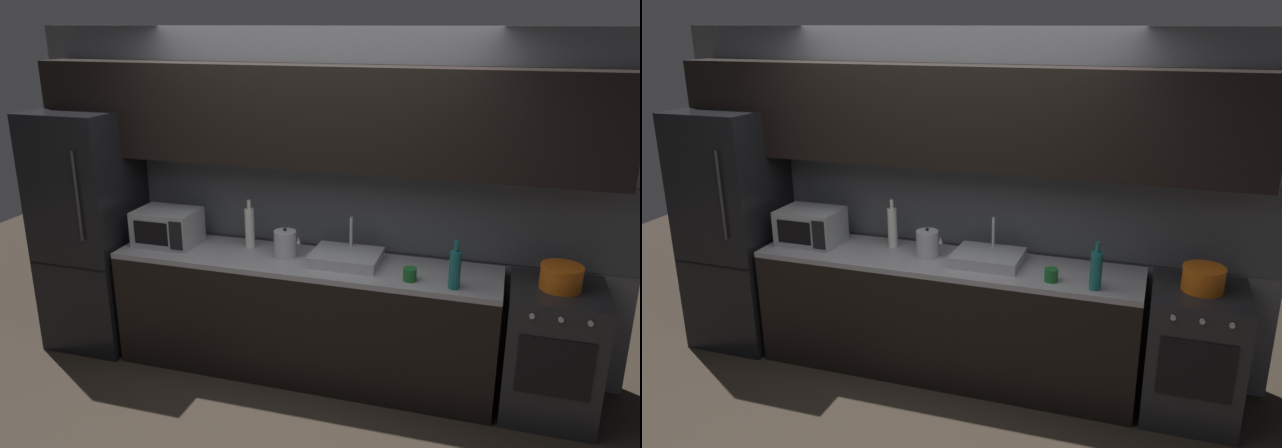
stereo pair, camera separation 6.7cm
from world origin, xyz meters
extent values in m
plane|color=#2D261E|center=(0.00, 0.00, 0.00)|extent=(10.00, 10.00, 0.00)
cube|color=slate|center=(0.00, 1.30, 1.25)|extent=(4.53, 0.10, 2.50)
cube|color=#4C4F54|center=(0.00, 1.25, 1.20)|extent=(4.53, 0.01, 0.60)
cube|color=black|center=(0.00, 1.08, 1.90)|extent=(4.17, 0.34, 0.70)
cube|color=black|center=(0.00, 0.90, 0.43)|extent=(2.79, 0.60, 0.86)
cube|color=#9E9EA3|center=(0.00, 0.90, 0.88)|extent=(2.79, 0.60, 0.04)
cube|color=black|center=(-1.77, 0.90, 0.95)|extent=(0.68, 0.66, 1.90)
cube|color=black|center=(-1.77, 0.57, 0.76)|extent=(0.67, 0.00, 0.01)
cylinder|color=#333333|center=(-1.59, 0.55, 1.33)|extent=(0.02, 0.02, 0.66)
cube|color=#232326|center=(1.73, 0.90, 0.45)|extent=(0.60, 0.60, 0.90)
cube|color=black|center=(1.73, 0.60, 0.50)|extent=(0.45, 0.01, 0.40)
cylinder|color=#B2B2B7|center=(1.57, 0.59, 0.83)|extent=(0.03, 0.02, 0.03)
cylinder|color=#B2B2B7|center=(1.73, 0.59, 0.83)|extent=(0.03, 0.02, 0.03)
cylinder|color=#B2B2B7|center=(1.90, 0.59, 0.83)|extent=(0.03, 0.02, 0.03)
cube|color=#A8AAAF|center=(-1.09, 0.92, 1.04)|extent=(0.46, 0.34, 0.27)
cube|color=black|center=(-1.14, 0.75, 1.04)|extent=(0.28, 0.01, 0.18)
cube|color=black|center=(-0.93, 0.75, 1.04)|extent=(0.10, 0.01, 0.22)
cube|color=#ADAFB5|center=(0.31, 0.93, 0.94)|extent=(0.48, 0.38, 0.08)
cylinder|color=silver|center=(0.31, 1.06, 1.09)|extent=(0.02, 0.02, 0.22)
cylinder|color=#B7BABF|center=(-0.14, 0.92, 1.00)|extent=(0.16, 0.16, 0.20)
sphere|color=black|center=(-0.14, 0.92, 1.11)|extent=(0.02, 0.02, 0.02)
cone|color=#B7BABF|center=(-0.04, 0.92, 1.04)|extent=(0.03, 0.03, 0.05)
cylinder|color=#19666B|center=(1.09, 0.71, 1.02)|extent=(0.08, 0.08, 0.25)
cylinder|color=#19666B|center=(1.09, 0.71, 1.18)|extent=(0.03, 0.03, 0.07)
cylinder|color=silver|center=(-0.47, 1.04, 1.05)|extent=(0.07, 0.07, 0.30)
cylinder|color=silver|center=(-0.47, 1.04, 1.24)|extent=(0.03, 0.03, 0.07)
cylinder|color=#1E6B2D|center=(0.80, 0.75, 0.94)|extent=(0.09, 0.09, 0.09)
cylinder|color=orange|center=(1.74, 0.90, 0.97)|extent=(0.26, 0.26, 0.14)
cylinder|color=orange|center=(1.74, 0.90, 1.05)|extent=(0.26, 0.26, 0.02)
camera|label=1|loc=(1.35, -3.04, 2.52)|focal=34.92mm
camera|label=2|loc=(1.41, -3.02, 2.52)|focal=34.92mm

